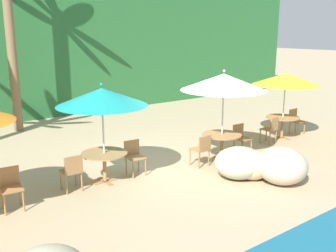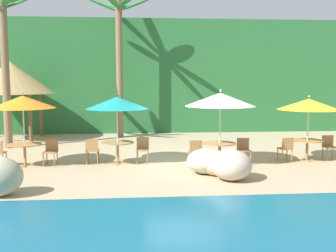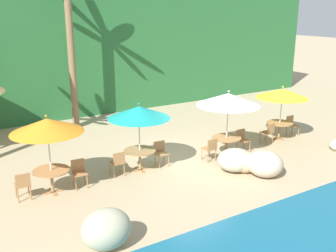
% 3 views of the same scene
% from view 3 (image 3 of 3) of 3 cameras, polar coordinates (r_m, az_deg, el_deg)
% --- Properties ---
extents(ground_plane, '(120.00, 120.00, 0.00)m').
position_cam_3_polar(ground_plane, '(14.69, 3.76, -4.83)').
color(ground_plane, tan).
extents(terrace_deck, '(18.00, 5.20, 0.01)m').
position_cam_3_polar(terrace_deck, '(14.69, 3.76, -4.82)').
color(terrace_deck, tan).
rests_on(terrace_deck, ground).
extents(foliage_backdrop, '(28.00, 2.40, 6.00)m').
position_cam_3_polar(foliage_backdrop, '(21.77, -10.06, 10.16)').
color(foliage_backdrop, '#286633').
rests_on(foliage_backdrop, ground).
extents(rock_seawall, '(17.20, 3.59, 0.98)m').
position_cam_3_polar(rock_seawall, '(12.26, 9.89, -7.51)').
color(rock_seawall, '#B4BB9F').
rests_on(rock_seawall, ground).
extents(umbrella_orange, '(2.13, 2.13, 2.46)m').
position_cam_3_polar(umbrella_orange, '(11.88, -17.19, 0.06)').
color(umbrella_orange, silver).
rests_on(umbrella_orange, ground).
extents(dining_table_orange, '(1.10, 1.10, 0.74)m').
position_cam_3_polar(dining_table_orange, '(12.38, -16.59, -6.69)').
color(dining_table_orange, '#A37547').
rests_on(dining_table_orange, ground).
extents(chair_orange_seaward, '(0.46, 0.47, 0.87)m').
position_cam_3_polar(chair_orange_seaward, '(12.64, -12.81, -6.41)').
color(chair_orange_seaward, '#9E7042').
rests_on(chair_orange_seaward, ground).
extents(chair_orange_inland, '(0.43, 0.44, 0.87)m').
position_cam_3_polar(chair_orange_inland, '(12.20, -20.34, -7.93)').
color(chair_orange_inland, '#9E7042').
rests_on(chair_orange_inland, ground).
extents(umbrella_teal, '(2.11, 2.11, 2.40)m').
position_cam_3_polar(umbrella_teal, '(13.06, -4.25, 2.01)').
color(umbrella_teal, silver).
rests_on(umbrella_teal, ground).
extents(dining_table_teal, '(1.10, 1.10, 0.74)m').
position_cam_3_polar(dining_table_teal, '(13.50, -4.12, -4.03)').
color(dining_table_teal, '#A37547').
rests_on(dining_table_teal, ground).
extents(chair_teal_seaward, '(0.44, 0.45, 0.87)m').
position_cam_3_polar(chair_teal_seaward, '(13.96, -1.08, -3.73)').
color(chair_teal_seaward, '#9E7042').
rests_on(chair_teal_seaward, ground).
extents(chair_teal_inland, '(0.43, 0.44, 0.87)m').
position_cam_3_polar(chair_teal_inland, '(13.14, -7.28, -5.20)').
color(chair_teal_inland, '#9E7042').
rests_on(chair_teal_inland, ground).
extents(umbrella_white, '(2.35, 2.35, 2.54)m').
position_cam_3_polar(umbrella_white, '(14.52, 8.76, 3.85)').
color(umbrella_white, silver).
rests_on(umbrella_white, ground).
extents(dining_table_white, '(1.10, 1.10, 0.74)m').
position_cam_3_polar(dining_table_white, '(14.95, 8.50, -2.09)').
color(dining_table_white, '#A37547').
rests_on(dining_table_white, ground).
extents(chair_white_seaward, '(0.43, 0.43, 0.87)m').
position_cam_3_polar(chair_white_seaward, '(15.57, 10.71, -1.83)').
color(chair_white_seaward, '#9E7042').
rests_on(chair_white_seaward, ground).
extents(chair_white_inland, '(0.43, 0.44, 0.87)m').
position_cam_3_polar(chair_white_inland, '(14.39, 6.17, -3.18)').
color(chair_white_inland, '#9E7042').
rests_on(chair_white_inland, ground).
extents(umbrella_yellow, '(2.17, 2.17, 2.31)m').
position_cam_3_polar(umbrella_yellow, '(17.03, 16.28, 4.58)').
color(umbrella_yellow, silver).
rests_on(umbrella_yellow, ground).
extents(dining_table_yellow, '(1.10, 1.10, 0.74)m').
position_cam_3_polar(dining_table_yellow, '(17.36, 15.91, 0.10)').
color(dining_table_yellow, '#A37547').
rests_on(dining_table_yellow, ground).
extents(chair_yellow_seaward, '(0.42, 0.43, 0.87)m').
position_cam_3_polar(chair_yellow_seaward, '(18.06, 17.50, 0.27)').
color(chair_yellow_seaward, '#9E7042').
rests_on(chair_yellow_seaward, ground).
extents(chair_yellow_inland, '(0.47, 0.47, 0.87)m').
position_cam_3_polar(chair_yellow_inland, '(16.68, 14.40, -0.82)').
color(chair_yellow_inland, '#9E7042').
rests_on(chair_yellow_inland, ground).
extents(palm_tree_second, '(3.32, 3.21, 6.83)m').
position_cam_3_polar(palm_tree_second, '(18.52, -14.07, 13.67)').
color(palm_tree_second, brown).
rests_on(palm_tree_second, ground).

